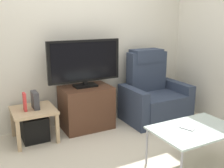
{
  "coord_description": "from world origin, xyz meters",
  "views": [
    {
      "loc": [
        -1.4,
        -2.55,
        1.59
      ],
      "look_at": [
        0.22,
        0.5,
        0.7
      ],
      "focal_mm": 42.47,
      "sensor_mm": 36.0,
      "label": 1
    }
  ],
  "objects": [
    {
      "name": "tv_stand",
      "position": [
        -0.03,
        0.82,
        0.31
      ],
      "size": [
        0.71,
        0.49,
        0.61
      ],
      "color": "#4C2D1E",
      "rests_on": "ground"
    },
    {
      "name": "book_upright",
      "position": [
        -0.89,
        0.75,
        0.54
      ],
      "size": [
        0.03,
        0.1,
        0.23
      ],
      "primitive_type": "cube",
      "color": "red",
      "rests_on": "side_table"
    },
    {
      "name": "cell_phone",
      "position": [
        0.51,
        -0.64,
        0.44
      ],
      "size": [
        0.12,
        0.17,
        0.01
      ],
      "primitive_type": "cube",
      "rotation": [
        0.0,
        0.0,
        0.38
      ],
      "color": "#B7B7BC",
      "rests_on": "coffee_table"
    },
    {
      "name": "ground_plane",
      "position": [
        0.0,
        0.0,
        0.0
      ],
      "size": [
        6.4,
        6.4,
        0.0
      ],
      "primitive_type": "plane",
      "color": "beige"
    },
    {
      "name": "wall_back",
      "position": [
        0.0,
        1.13,
        1.3
      ],
      "size": [
        6.4,
        0.06,
        2.6
      ],
      "primitive_type": "cube",
      "color": "beige",
      "rests_on": "ground"
    },
    {
      "name": "side_table",
      "position": [
        -0.79,
        0.77,
        0.36
      ],
      "size": [
        0.54,
        0.54,
        0.43
      ],
      "color": "tan",
      "rests_on": "ground"
    },
    {
      "name": "television",
      "position": [
        -0.03,
        0.84,
        0.97
      ],
      "size": [
        1.05,
        0.2,
        0.66
      ],
      "color": "black",
      "rests_on": "tv_stand"
    },
    {
      "name": "coffee_table",
      "position": [
        0.59,
        -0.68,
        0.41
      ],
      "size": [
        0.9,
        0.6,
        0.44
      ],
      "color": "#B2C6C1",
      "rests_on": "ground"
    },
    {
      "name": "game_console",
      "position": [
        -0.76,
        0.78,
        0.54
      ],
      "size": [
        0.07,
        0.2,
        0.22
      ],
      "primitive_type": "cube",
      "color": "#333338",
      "rests_on": "side_table"
    },
    {
      "name": "recliner_armchair",
      "position": [
        1.04,
        0.67,
        0.37
      ],
      "size": [
        0.98,
        0.78,
        1.08
      ],
      "rotation": [
        0.0,
        0.0,
        -0.21
      ],
      "color": "#2D384C",
      "rests_on": "ground"
    },
    {
      "name": "subwoofer_box",
      "position": [
        -0.79,
        0.77,
        0.16
      ],
      "size": [
        0.32,
        0.32,
        0.32
      ],
      "primitive_type": "cube",
      "color": "black",
      "rests_on": "ground"
    }
  ]
}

